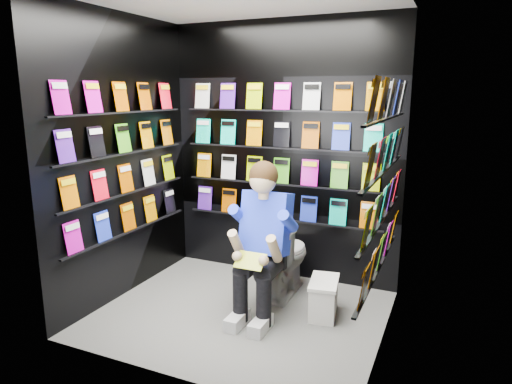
% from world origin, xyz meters
% --- Properties ---
extents(floor, '(2.40, 2.40, 0.00)m').
position_xyz_m(floor, '(0.00, 0.00, 0.00)').
color(floor, slate).
rests_on(floor, ground).
extents(wall_back, '(2.40, 0.04, 2.60)m').
position_xyz_m(wall_back, '(0.00, 1.00, 1.30)').
color(wall_back, black).
rests_on(wall_back, floor).
extents(wall_front, '(2.40, 0.04, 2.60)m').
position_xyz_m(wall_front, '(0.00, -1.00, 1.30)').
color(wall_front, black).
rests_on(wall_front, floor).
extents(wall_left, '(0.04, 2.00, 2.60)m').
position_xyz_m(wall_left, '(-1.20, 0.00, 1.30)').
color(wall_left, black).
rests_on(wall_left, floor).
extents(wall_right, '(0.04, 2.00, 2.60)m').
position_xyz_m(wall_right, '(1.20, 0.00, 1.30)').
color(wall_right, black).
rests_on(wall_right, floor).
extents(comics_back, '(2.10, 0.06, 1.37)m').
position_xyz_m(comics_back, '(0.00, 0.97, 1.31)').
color(comics_back, red).
rests_on(comics_back, wall_back).
extents(comics_left, '(0.06, 1.70, 1.37)m').
position_xyz_m(comics_left, '(-1.17, 0.00, 1.31)').
color(comics_left, red).
rests_on(comics_left, wall_left).
extents(comics_right, '(0.06, 1.70, 1.37)m').
position_xyz_m(comics_right, '(1.17, 0.00, 1.31)').
color(comics_right, red).
rests_on(comics_right, wall_right).
extents(toilet, '(0.42, 0.75, 0.73)m').
position_xyz_m(toilet, '(0.18, 0.56, 0.37)').
color(toilet, white).
rests_on(toilet, floor).
extents(longbox, '(0.28, 0.42, 0.29)m').
position_xyz_m(longbox, '(0.67, 0.28, 0.15)').
color(longbox, white).
rests_on(longbox, floor).
extents(longbox_lid, '(0.30, 0.44, 0.03)m').
position_xyz_m(longbox_lid, '(0.67, 0.28, 0.31)').
color(longbox_lid, white).
rests_on(longbox_lid, longbox).
extents(reader, '(0.55, 0.81, 1.48)m').
position_xyz_m(reader, '(0.18, 0.18, 0.79)').
color(reader, blue).
rests_on(reader, toilet).
extents(held_comic, '(0.24, 0.14, 0.10)m').
position_xyz_m(held_comic, '(0.18, -0.17, 0.58)').
color(held_comic, green).
rests_on(held_comic, reader).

